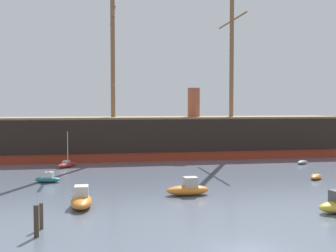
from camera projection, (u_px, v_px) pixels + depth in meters
name	position (u px, v px, depth m)	size (l,w,h in m)	color
ground_plane	(245.00, 251.00, 26.15)	(400.00, 400.00, 0.00)	slate
tall_ship	(174.00, 136.00, 73.08)	(71.80, 15.34, 34.52)	maroon
motorboat_foreground_left	(81.00, 200.00, 37.38)	(2.07, 4.59, 1.90)	orange
motorboat_near_centre	(188.00, 189.00, 42.48)	(4.49, 2.10, 1.84)	orange
motorboat_mid_left	(48.00, 179.00, 49.48)	(3.18, 1.71, 1.27)	#236670
dinghy_mid_right	(316.00, 177.00, 51.71)	(2.59, 2.76, 0.62)	orange
sailboat_alongside_bow	(67.00, 164.00, 61.71)	(3.11, 4.13, 5.30)	#B22D28
dinghy_alongside_stern	(303.00, 162.00, 65.08)	(2.57, 2.28, 0.57)	gray
motorboat_far_left	(7.00, 153.00, 77.18)	(2.79, 3.17, 1.26)	#236670
motorboat_far_right	(310.00, 150.00, 81.30)	(2.11, 3.37, 1.32)	#1E284C
mooring_piling_nearest	(41.00, 216.00, 30.79)	(0.29, 0.29, 1.93)	#4C3D2D
mooring_piling_left_pair	(36.00, 221.00, 28.87)	(0.35, 0.35, 2.23)	#423323
seagull_in_flight	(115.00, 85.00, 51.59)	(1.00, 0.46, 0.13)	silver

